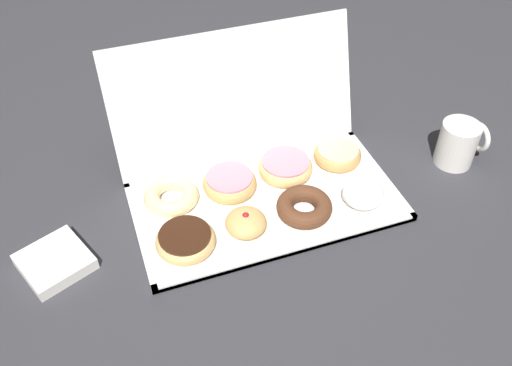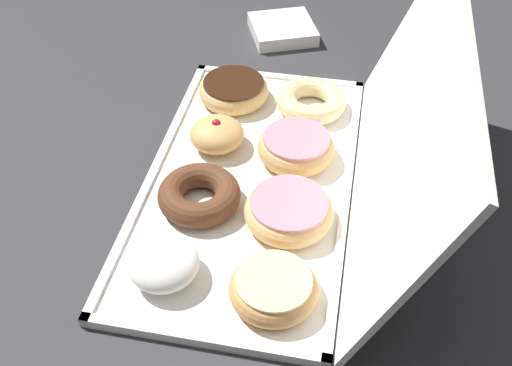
{
  "view_description": "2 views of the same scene",
  "coord_description": "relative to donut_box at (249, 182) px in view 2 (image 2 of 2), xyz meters",
  "views": [
    {
      "loc": [
        -0.3,
        -0.77,
        0.84
      ],
      "look_at": [
        -0.02,
        0.01,
        0.06
      ],
      "focal_mm": 39.09,
      "sensor_mm": 36.0,
      "label": 1
    },
    {
      "loc": [
        0.62,
        0.13,
        0.61
      ],
      "look_at": [
        0.05,
        0.02,
        0.05
      ],
      "focal_mm": 42.29,
      "sensor_mm": 36.0,
      "label": 2
    }
  ],
  "objects": [
    {
      "name": "ground_plane",
      "position": [
        0.0,
        0.0,
        -0.01
      ],
      "size": [
        3.0,
        3.0,
        0.0
      ],
      "primitive_type": "plane",
      "color": "#333338"
    },
    {
      "name": "donut_box",
      "position": [
        0.0,
        0.0,
        0.0
      ],
      "size": [
        0.55,
        0.29,
        0.01
      ],
      "color": "white",
      "rests_on": "ground"
    },
    {
      "name": "box_lid_open",
      "position": [
        0.0,
        0.2,
        0.14
      ],
      "size": [
        0.55,
        0.1,
        0.28
      ],
      "primitive_type": "cube",
      "rotation": [
        1.24,
        0.0,
        0.0
      ],
      "color": "white",
      "rests_on": "ground"
    },
    {
      "name": "chocolate_frosted_donut_0",
      "position": [
        -0.19,
        -0.06,
        0.02
      ],
      "size": [
        0.12,
        0.12,
        0.04
      ],
      "color": "#E5B770",
      "rests_on": "donut_box"
    },
    {
      "name": "jelly_filled_donut_1",
      "position": [
        -0.07,
        -0.06,
        0.03
      ],
      "size": [
        0.08,
        0.08,
        0.05
      ],
      "color": "tan",
      "rests_on": "donut_box"
    },
    {
      "name": "chocolate_cake_ring_donut_2",
      "position": [
        0.06,
        -0.06,
        0.02
      ],
      "size": [
        0.11,
        0.11,
        0.04
      ],
      "color": "#59331E",
      "rests_on": "donut_box"
    },
    {
      "name": "powdered_filled_donut_3",
      "position": [
        0.19,
        -0.07,
        0.03
      ],
      "size": [
        0.09,
        0.09,
        0.04
      ],
      "color": "white",
      "rests_on": "donut_box"
    },
    {
      "name": "cruller_donut_4",
      "position": [
        -0.19,
        0.07,
        0.02
      ],
      "size": [
        0.11,
        0.11,
        0.03
      ],
      "color": "beige",
      "rests_on": "donut_box"
    },
    {
      "name": "pink_frosted_donut_5",
      "position": [
        -0.06,
        0.06,
        0.03
      ],
      "size": [
        0.12,
        0.12,
        0.04
      ],
      "color": "tan",
      "rests_on": "donut_box"
    },
    {
      "name": "pink_frosted_donut_6",
      "position": [
        0.07,
        0.07,
        0.02
      ],
      "size": [
        0.12,
        0.12,
        0.04
      ],
      "color": "#E5B770",
      "rests_on": "donut_box"
    },
    {
      "name": "glazed_ring_donut_7",
      "position": [
        0.2,
        0.07,
        0.02
      ],
      "size": [
        0.11,
        0.11,
        0.03
      ],
      "color": "tan",
      "rests_on": "donut_box"
    },
    {
      "name": "napkin_stack",
      "position": [
        -0.43,
        -0.02,
        0.01
      ],
      "size": [
        0.15,
        0.15,
        0.03
      ],
      "primitive_type": "cube",
      "rotation": [
        0.0,
        0.0,
        0.39
      ],
      "color": "white",
      "rests_on": "ground"
    }
  ]
}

